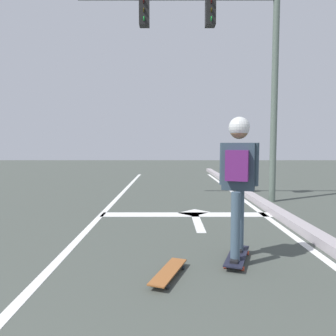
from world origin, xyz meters
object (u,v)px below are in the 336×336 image
object	(u,v)px
skateboard	(236,256)
traffic_signal_mast	(223,47)
skater	(238,168)
spare_skateboard	(168,272)

from	to	relation	value
skateboard	traffic_signal_mast	bearing A→B (deg)	82.89
skateboard	traffic_signal_mast	size ratio (longest dim) A/B	0.15
traffic_signal_mast	skater	bearing A→B (deg)	-97.16
skater	traffic_signal_mast	bearing A→B (deg)	82.84
skateboard	skater	size ratio (longest dim) A/B	0.49
skater	spare_skateboard	bearing A→B (deg)	-151.57
skateboard	traffic_signal_mast	world-z (taller)	traffic_signal_mast
spare_skateboard	traffic_signal_mast	bearing A→B (deg)	73.39
skater	spare_skateboard	world-z (taller)	skater
skater	spare_skateboard	xyz separation A→B (m)	(-0.85, -0.46, -1.10)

